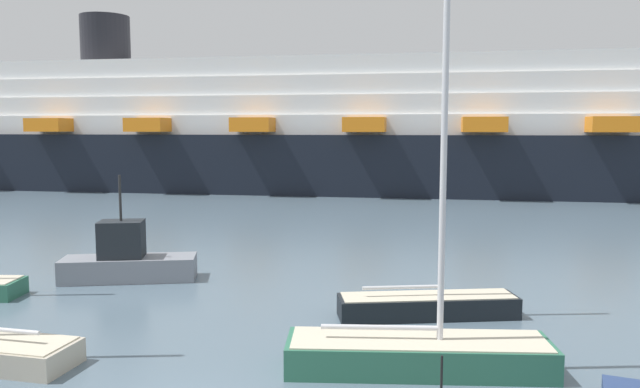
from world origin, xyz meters
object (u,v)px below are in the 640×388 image
(sailboat_3, at_px, (419,347))
(cruise_ship, at_px, (272,132))
(sailboat_4, at_px, (428,302))
(fishing_boat_0, at_px, (127,260))

(sailboat_3, xyz_separation_m, cruise_ship, (-18.08, 49.72, 5.65))
(sailboat_4, height_order, fishing_boat_0, sailboat_4)
(fishing_boat_0, height_order, cruise_ship, cruise_ship)
(sailboat_3, height_order, sailboat_4, sailboat_3)
(sailboat_3, bearing_deg, cruise_ship, 101.55)
(sailboat_4, bearing_deg, fishing_boat_0, 151.74)
(sailboat_3, distance_m, fishing_boat_0, 15.31)
(sailboat_4, distance_m, fishing_boat_0, 13.60)
(sailboat_4, xyz_separation_m, fishing_boat_0, (-13.30, 2.86, 0.34))
(sailboat_3, height_order, fishing_boat_0, sailboat_3)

